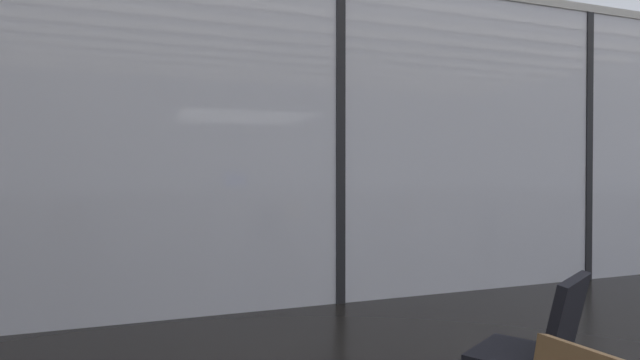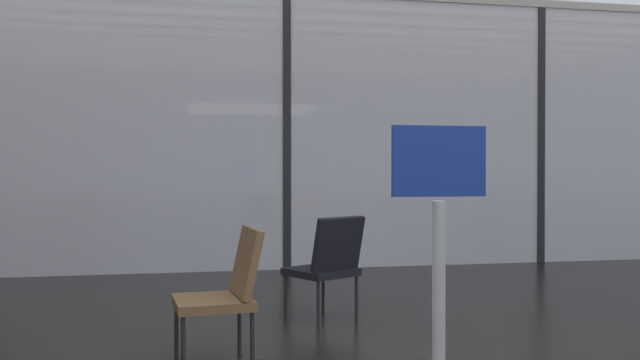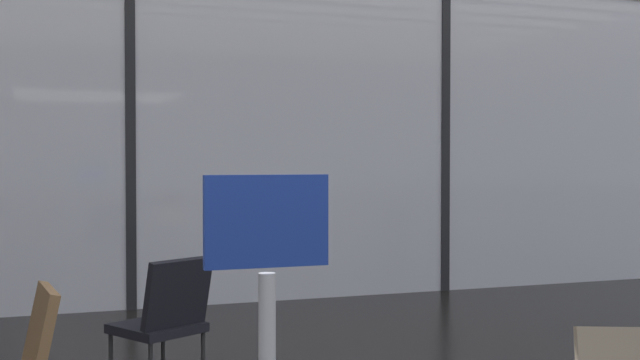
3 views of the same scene
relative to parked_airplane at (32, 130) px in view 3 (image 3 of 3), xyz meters
The scene contains 5 objects.
glass_curtain_wall 4.33m from the parked_airplane, 77.05° to the right, with size 14.00×0.08×3.47m, color silver.
window_mullion_1 4.33m from the parked_airplane, 77.05° to the right, with size 0.10×0.12×3.47m, color black.
window_mullion_2 6.15m from the parked_airplane, 43.34° to the right, with size 0.10×0.12×3.47m, color black.
parked_airplane is the anchor object (origin of this frame).
lounge_chair_1 7.38m from the parked_airplane, 82.94° to the right, with size 0.68×0.69×0.87m.
Camera 3 is at (-0.81, -2.86, 1.49)m, focal length 44.42 mm.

